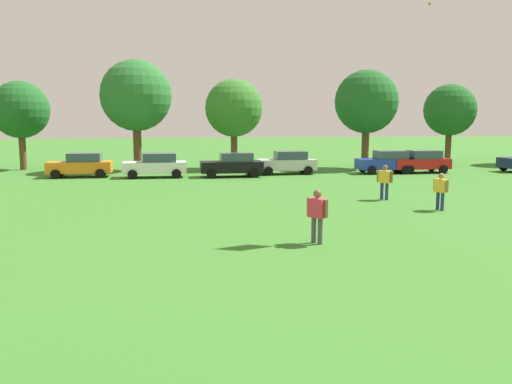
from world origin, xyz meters
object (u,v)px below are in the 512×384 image
at_px(bystander_near_trees, 441,188).
at_px(tree_center_left, 234,108).
at_px(parked_car_orange_0, 81,165).
at_px(tree_left, 136,96).
at_px(tree_right, 450,110).
at_px(tree_far_left, 20,110).
at_px(parked_car_silver_3, 287,162).
at_px(parked_car_blue_4, 387,162).
at_px(adult_bystander, 317,212).
at_px(parked_car_red_5, 421,161).
at_px(parked_car_white_1, 156,165).
at_px(bystander_midfield, 385,179).
at_px(parked_car_black_2, 233,165).
at_px(tree_center_right, 366,102).

distance_m(bystander_near_trees, tree_center_left, 22.33).
bearing_deg(parked_car_orange_0, tree_left, -130.03).
bearing_deg(tree_right, tree_far_left, 179.13).
bearing_deg(tree_right, parked_car_silver_3, -159.66).
bearing_deg(parked_car_blue_4, tree_center_left, -26.24).
height_order(parked_car_orange_0, tree_left, tree_left).
xyz_separation_m(adult_bystander, parked_car_blue_4, (11.22, 20.86, -0.20)).
bearing_deg(bystander_near_trees, parked_car_red_5, -47.69).
height_order(bystander_near_trees, parked_car_silver_3, parked_car_silver_3).
relative_size(parked_car_silver_3, parked_car_red_5, 1.00).
height_order(parked_car_white_1, parked_car_silver_3, same).
relative_size(parked_car_white_1, parked_car_red_5, 1.00).
height_order(parked_car_blue_4, parked_car_red_5, same).
xyz_separation_m(bystander_midfield, tree_far_left, (-22.15, 19.38, 3.65)).
bearing_deg(tree_center_left, adult_bystander, -90.85).
distance_m(bystander_near_trees, parked_car_silver_3, 16.61).
bearing_deg(bystander_midfield, parked_car_white_1, -2.90).
distance_m(parked_car_white_1, parked_car_blue_4, 16.92).
bearing_deg(adult_bystander, parked_car_white_1, -20.98).
bearing_deg(parked_car_black_2, parked_car_white_1, -4.80).
bearing_deg(parked_car_blue_4, parked_car_white_1, 0.43).
xyz_separation_m(parked_car_white_1, tree_right, (25.35, 6.68, 3.90)).
xyz_separation_m(bystander_near_trees, tree_far_left, (-23.39, 22.70, 3.71)).
distance_m(bystander_near_trees, bystander_midfield, 3.55).
height_order(adult_bystander, bystander_midfield, adult_bystander).
distance_m(adult_bystander, tree_right, 33.94).
height_order(bystander_midfield, parked_car_blue_4, bystander_midfield).
height_order(parked_car_black_2, parked_car_blue_4, same).
relative_size(tree_center_left, tree_center_right, 0.90).
bearing_deg(tree_center_left, bystander_near_trees, -72.16).
xyz_separation_m(tree_left, tree_center_right, (18.20, -1.22, -0.42)).
height_order(parked_car_orange_0, parked_car_white_1, same).
distance_m(parked_car_orange_0, tree_left, 7.46).
height_order(parked_car_black_2, tree_far_left, tree_far_left).
height_order(parked_car_black_2, tree_center_left, tree_center_left).
height_order(parked_car_white_1, tree_left, tree_left).
relative_size(adult_bystander, parked_car_silver_3, 0.41).
bearing_deg(tree_right, parked_car_blue_4, -142.15).
relative_size(adult_bystander, parked_car_red_5, 0.41).
xyz_separation_m(parked_car_white_1, tree_center_left, (6.09, 5.47, 3.98)).
height_order(parked_car_red_5, tree_center_left, tree_center_left).
height_order(tree_far_left, tree_left, tree_left).
relative_size(parked_car_red_5, tree_center_right, 0.54).
bearing_deg(parked_car_orange_0, bystander_midfield, 141.84).
bearing_deg(parked_car_white_1, parked_car_blue_4, -179.57).
height_order(parked_car_blue_4, tree_center_right, tree_center_right).
relative_size(tree_left, tree_center_left, 1.19).
xyz_separation_m(adult_bystander, parked_car_white_1, (-5.70, 20.74, -0.20)).
relative_size(parked_car_white_1, tree_far_left, 0.62).
height_order(adult_bystander, tree_center_left, tree_center_left).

